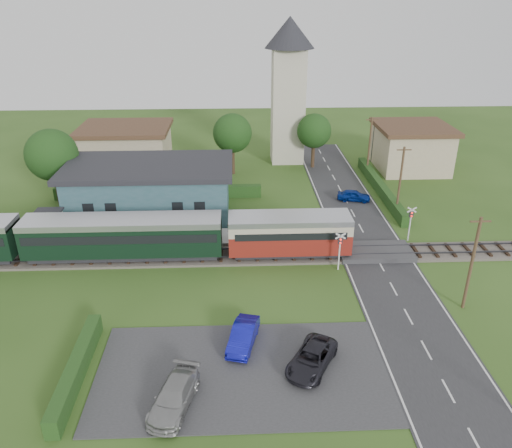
{
  "coord_description": "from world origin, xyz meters",
  "views": [
    {
      "loc": [
        -1.62,
        -34.73,
        20.33
      ],
      "look_at": [
        -0.01,
        4.0,
        2.09
      ],
      "focal_mm": 35.0,
      "sensor_mm": 36.0,
      "label": 1
    }
  ],
  "objects_px": {
    "car_park_silver": "(174,397)",
    "train": "(84,237)",
    "church_tower": "(289,81)",
    "crossing_signal_near": "(340,246)",
    "house_west": "(127,148)",
    "pedestrian_far": "(87,229)",
    "car_park_dark": "(312,358)",
    "car_park_blue": "(243,336)",
    "crossing_signal_far": "(411,219)",
    "station_building": "(151,190)",
    "pedestrian_near": "(231,229)",
    "equipment_hut": "(49,225)",
    "house_east": "(411,147)",
    "car_on_road": "(354,195)"
  },
  "relations": [
    {
      "from": "church_tower",
      "to": "house_west",
      "type": "relative_size",
      "value": 1.63
    },
    {
      "from": "car_park_silver",
      "to": "pedestrian_far",
      "type": "distance_m",
      "value": 21.87
    },
    {
      "from": "equipment_hut",
      "to": "car_park_blue",
      "type": "distance_m",
      "value": 22.22
    },
    {
      "from": "train",
      "to": "pedestrian_near",
      "type": "height_order",
      "value": "train"
    },
    {
      "from": "church_tower",
      "to": "house_east",
      "type": "height_order",
      "value": "church_tower"
    },
    {
      "from": "church_tower",
      "to": "car_park_silver",
      "type": "xyz_separation_m",
      "value": [
        -10.14,
        -42.5,
        -9.49
      ]
    },
    {
      "from": "equipment_hut",
      "to": "house_east",
      "type": "relative_size",
      "value": 0.29
    },
    {
      "from": "crossing_signal_far",
      "to": "equipment_hut",
      "type": "bearing_deg",
      "value": 178.54
    },
    {
      "from": "pedestrian_near",
      "to": "car_on_road",
      "type": "bearing_deg",
      "value": -127.13
    },
    {
      "from": "crossing_signal_near",
      "to": "pedestrian_far",
      "type": "relative_size",
      "value": 1.79
    },
    {
      "from": "car_park_silver",
      "to": "pedestrian_near",
      "type": "xyz_separation_m",
      "value": [
        2.97,
        19.23,
        0.62
      ]
    },
    {
      "from": "church_tower",
      "to": "pedestrian_near",
      "type": "xyz_separation_m",
      "value": [
        -7.17,
        -23.27,
        -8.88
      ]
    },
    {
      "from": "pedestrian_near",
      "to": "crossing_signal_near",
      "type": "bearing_deg",
      "value": 167.04
    },
    {
      "from": "house_west",
      "to": "car_park_blue",
      "type": "distance_m",
      "value": 37.15
    },
    {
      "from": "station_building",
      "to": "pedestrian_far",
      "type": "xyz_separation_m",
      "value": [
        -4.78,
        -5.87,
        -1.33
      ]
    },
    {
      "from": "crossing_signal_near",
      "to": "pedestrian_near",
      "type": "distance_m",
      "value": 10.02
    },
    {
      "from": "crossing_signal_far",
      "to": "house_east",
      "type": "bearing_deg",
      "value": 71.92
    },
    {
      "from": "church_tower",
      "to": "house_east",
      "type": "xyz_separation_m",
      "value": [
        15.0,
        -4.0,
        -7.43
      ]
    },
    {
      "from": "house_east",
      "to": "car_park_dark",
      "type": "distance_m",
      "value": 39.79
    },
    {
      "from": "pedestrian_near",
      "to": "station_building",
      "type": "bearing_deg",
      "value": -20.71
    },
    {
      "from": "church_tower",
      "to": "crossing_signal_far",
      "type": "xyz_separation_m",
      "value": [
        8.6,
        -23.61,
        -8.08
      ]
    },
    {
      "from": "station_building",
      "to": "house_west",
      "type": "distance_m",
      "value": 14.87
    },
    {
      "from": "house_east",
      "to": "car_park_silver",
      "type": "height_order",
      "value": "house_east"
    },
    {
      "from": "house_east",
      "to": "car_park_dark",
      "type": "relative_size",
      "value": 2.02
    },
    {
      "from": "house_west",
      "to": "car_park_silver",
      "type": "distance_m",
      "value": 40.76
    },
    {
      "from": "equipment_hut",
      "to": "crossing_signal_near",
      "type": "height_order",
      "value": "crossing_signal_near"
    },
    {
      "from": "house_east",
      "to": "crossing_signal_near",
      "type": "relative_size",
      "value": 2.69
    },
    {
      "from": "house_east",
      "to": "crossing_signal_far",
      "type": "height_order",
      "value": "house_east"
    },
    {
      "from": "car_park_silver",
      "to": "train",
      "type": "bearing_deg",
      "value": 133.15
    },
    {
      "from": "car_park_dark",
      "to": "train",
      "type": "bearing_deg",
      "value": 170.13
    },
    {
      "from": "house_east",
      "to": "car_on_road",
      "type": "height_order",
      "value": "house_east"
    },
    {
      "from": "house_west",
      "to": "pedestrian_far",
      "type": "distance_m",
      "value": 19.93
    },
    {
      "from": "crossing_signal_far",
      "to": "car_park_blue",
      "type": "relative_size",
      "value": 0.83
    },
    {
      "from": "church_tower",
      "to": "crossing_signal_near",
      "type": "relative_size",
      "value": 5.37
    },
    {
      "from": "equipment_hut",
      "to": "church_tower",
      "type": "height_order",
      "value": "church_tower"
    },
    {
      "from": "crossing_signal_near",
      "to": "car_park_blue",
      "type": "height_order",
      "value": "crossing_signal_near"
    },
    {
      "from": "house_west",
      "to": "equipment_hut",
      "type": "bearing_deg",
      "value": -98.62
    },
    {
      "from": "car_on_road",
      "to": "car_park_dark",
      "type": "xyz_separation_m",
      "value": [
        -8.14,
        -25.47,
        0.05
      ]
    },
    {
      "from": "station_building",
      "to": "house_west",
      "type": "height_order",
      "value": "house_west"
    },
    {
      "from": "car_park_blue",
      "to": "car_park_dark",
      "type": "height_order",
      "value": "car_park_blue"
    },
    {
      "from": "station_building",
      "to": "car_park_blue",
      "type": "distance_m",
      "value": 22.32
    },
    {
      "from": "car_on_road",
      "to": "house_east",
      "type": "bearing_deg",
      "value": -30.36
    },
    {
      "from": "car_park_dark",
      "to": "church_tower",
      "type": "bearing_deg",
      "value": 116.07
    },
    {
      "from": "pedestrian_far",
      "to": "crossing_signal_far",
      "type": "bearing_deg",
      "value": -115.84
    },
    {
      "from": "station_building",
      "to": "car_on_road",
      "type": "relative_size",
      "value": 4.65
    },
    {
      "from": "church_tower",
      "to": "car_park_blue",
      "type": "height_order",
      "value": "church_tower"
    },
    {
      "from": "equipment_hut",
      "to": "station_building",
      "type": "bearing_deg",
      "value": 35.92
    },
    {
      "from": "station_building",
      "to": "car_park_silver",
      "type": "relative_size",
      "value": 3.55
    },
    {
      "from": "equipment_hut",
      "to": "car_park_blue",
      "type": "xyz_separation_m",
      "value": [
        16.63,
        -14.7,
        -1.02
      ]
    },
    {
      "from": "equipment_hut",
      "to": "train",
      "type": "height_order",
      "value": "train"
    }
  ]
}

